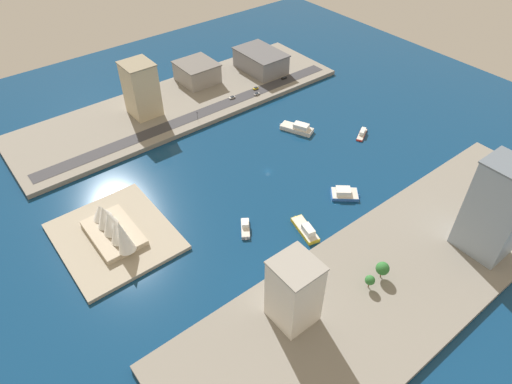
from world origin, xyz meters
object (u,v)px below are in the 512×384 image
tugboat_red (362,134)px  taxi_yellow_cab (256,88)px  traffic_light_waterfront (197,115)px  sedan_silver (257,94)px  opera_landmark (112,227)px  catamaran_blue (344,193)px  carpark_squat_concrete (197,72)px  warehouse_low_gray (261,60)px  suv_black (284,78)px  ferry_white_commuter (298,128)px  hotel_broad_white (294,292)px  tower_tall_glass (496,210)px  office_block_beige (141,89)px  van_white (232,97)px  yacht_sleek_gray (245,227)px  ferry_yellow_fast (306,229)px

tugboat_red → taxi_yellow_cab: bearing=13.1°
tugboat_red → traffic_light_waterfront: traffic_light_waterfront is taller
sedan_silver → opera_landmark: 156.70m
catamaran_blue → opera_landmark: (48.46, 114.06, 6.91)m
sedan_silver → taxi_yellow_cab: (7.02, -4.45, 0.06)m
carpark_squat_concrete → opera_landmark: 163.09m
warehouse_low_gray → suv_black: 25.14m
sedan_silver → taxi_yellow_cab: taxi_yellow_cab is taller
catamaran_blue → taxi_yellow_cab: 125.41m
ferry_white_commuter → hotel_broad_white: (-105.13, 98.66, 17.43)m
taxi_yellow_cab → traffic_light_waterfront: 57.81m
sedan_silver → opera_landmark: opera_landmark is taller
tower_tall_glass → warehouse_low_gray: (212.41, -34.52, -17.13)m
ferry_white_commuter → office_block_beige: office_block_beige is taller
opera_landmark → warehouse_low_gray: bearing=-60.6°
warehouse_low_gray → traffic_light_waterfront: size_ratio=6.26×
ferry_white_commuter → van_white: ferry_white_commuter is taller
office_block_beige → van_white: 64.70m
ferry_white_commuter → hotel_broad_white: 145.22m
catamaran_blue → taxi_yellow_cab: bearing=-15.1°
office_block_beige → hotel_broad_white: size_ratio=1.11×
ferry_white_commuter → traffic_light_waterfront: 67.43m
tower_tall_glass → warehouse_low_gray: size_ratio=1.21×
tugboat_red → van_white: size_ratio=3.20×
van_white → sedan_silver: bearing=-112.2°
opera_landmark → office_block_beige: bearing=-35.4°
office_block_beige → yacht_sleek_gray: bearing=175.0°
suv_black → ferry_yellow_fast: bearing=143.0°
warehouse_low_gray → opera_landmark: size_ratio=1.06×
ferry_yellow_fast → office_block_beige: size_ratio=0.58×
tugboat_red → hotel_broad_white: bearing=120.3°
ferry_white_commuter → traffic_light_waterfront: size_ratio=3.62×
sedan_silver → traffic_light_waterfront: (-2.33, 52.50, 3.48)m
ferry_yellow_fast → office_block_beige: office_block_beige is taller
catamaran_blue → sedan_silver: 117.50m
ferry_yellow_fast → hotel_broad_white: 55.23m
yacht_sleek_gray → opera_landmark: bearing=57.4°
office_block_beige → carpark_squat_concrete: size_ratio=1.27×
ferry_yellow_fast → ferry_white_commuter: 92.40m
tower_tall_glass → warehouse_low_gray: 215.87m
ferry_yellow_fast → taxi_yellow_cab: ferry_yellow_fast is taller
hotel_broad_white → carpark_squat_concrete: bearing=-22.2°
yacht_sleek_gray → hotel_broad_white: hotel_broad_white is taller
tugboat_red → carpark_squat_concrete: 133.74m
office_block_beige → suv_black: size_ratio=8.40×
office_block_beige → taxi_yellow_cab: 84.77m
office_block_beige → van_white: size_ratio=7.90×
opera_landmark → yacht_sleek_gray: bearing=-122.6°
ferry_white_commuter → catamaran_blue: size_ratio=1.33×
warehouse_low_gray → carpark_squat_concrete: 52.08m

